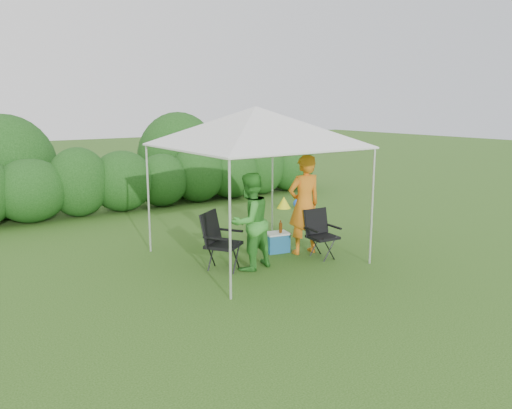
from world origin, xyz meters
TOP-DOWN VIEW (x-y plane):
  - ground at (0.00, 0.00)m, footprint 70.00×70.00m
  - hedge at (0.15, 6.00)m, footprint 12.02×1.53m
  - canopy at (0.00, 0.50)m, footprint 3.10×3.10m
  - chair_right at (1.02, -0.16)m, footprint 0.60×0.55m
  - chair_left at (-0.94, 0.29)m, footprint 0.81×0.80m
  - man at (0.92, 0.20)m, footprint 0.75×0.54m
  - woman at (-0.47, 0.01)m, footprint 0.94×0.79m
  - cooler at (0.54, 0.56)m, footprint 0.52×0.42m
  - bottle at (0.60, 0.52)m, footprint 0.07×0.07m
  - lawn_toy at (3.32, 3.73)m, footprint 0.65×0.54m

SIDE VIEW (x-z plane):
  - ground at x=0.00m, z-range 0.00..0.00m
  - lawn_toy at x=3.32m, z-range -0.01..0.32m
  - cooler at x=0.54m, z-range 0.00..0.39m
  - bottle at x=0.60m, z-range 0.39..0.64m
  - chair_right at x=1.02m, z-range 0.06..0.97m
  - chair_left at x=-0.94m, z-range 0.07..1.10m
  - hedge at x=0.15m, z-range -0.07..1.73m
  - woman at x=-0.47m, z-range 0.00..1.71m
  - man at x=0.92m, z-range 0.00..1.93m
  - canopy at x=0.00m, z-range 1.05..3.88m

